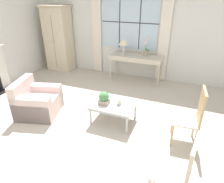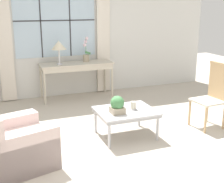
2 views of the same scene
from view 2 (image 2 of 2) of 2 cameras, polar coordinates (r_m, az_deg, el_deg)
The scene contains 10 objects.
ground_plane at distance 4.29m, azimuth -1.33°, elevation -11.33°, with size 14.00×14.00×0.00m, color #BCB2A3.
wall_back_windowed at distance 6.76m, azimuth -10.28°, elevation 10.81°, with size 7.20×0.14×2.80m.
console_table at distance 6.60m, azimuth -6.53°, elevation 4.53°, with size 1.51×0.54×0.76m.
table_lamp at distance 6.37m, azimuth -9.71°, elevation 8.25°, with size 0.30×0.30×0.48m.
potted_orchid at distance 6.69m, azimuth -4.78°, elevation 7.04°, with size 0.17×0.13×0.53m.
armchair_upholstered at distance 4.06m, azimuth -17.50°, elevation -9.49°, with size 0.99×1.01×0.78m.
side_chair_wooden at distance 5.27m, azimuth 18.05°, elevation -0.10°, with size 0.48×0.48×1.05m.
coffee_table at distance 4.68m, azimuth 2.53°, elevation -3.90°, with size 0.86×0.71×0.42m.
potted_plant_small at distance 4.48m, azimuth 0.98°, elevation -2.48°, with size 0.20×0.20×0.26m.
pillar_candle at distance 4.69m, azimuth 3.92°, elevation -2.61°, with size 0.12×0.12×0.13m.
Camera 2 is at (-1.28, -3.60, 1.95)m, focal length 50.00 mm.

